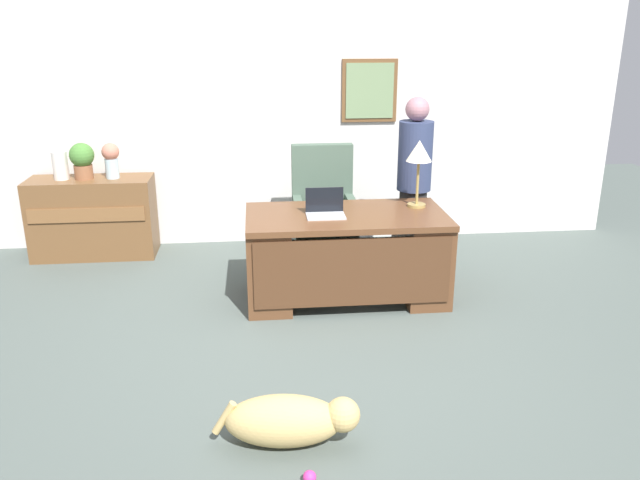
# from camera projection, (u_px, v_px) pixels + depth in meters

# --- Properties ---
(ground_plane) EXTENTS (12.00, 12.00, 0.00)m
(ground_plane) POSITION_uv_depth(u_px,v_px,m) (319.00, 349.00, 4.73)
(ground_plane) COLOR #4C5651
(back_wall) EXTENTS (7.00, 0.16, 2.70)m
(back_wall) POSITION_uv_depth(u_px,v_px,m) (295.00, 117.00, 6.74)
(back_wall) COLOR silver
(back_wall) RESTS_ON ground_plane
(desk) EXTENTS (1.70, 0.89, 0.76)m
(desk) POSITION_uv_depth(u_px,v_px,m) (346.00, 254.00, 5.48)
(desk) COLOR brown
(desk) RESTS_ON ground_plane
(credenza) EXTENTS (1.22, 0.50, 0.81)m
(credenza) POSITION_uv_depth(u_px,v_px,m) (93.00, 217.00, 6.52)
(credenza) COLOR brown
(credenza) RESTS_ON ground_plane
(armchair) EXTENTS (0.60, 0.59, 1.17)m
(armchair) POSITION_uv_depth(u_px,v_px,m) (324.00, 213.00, 6.28)
(armchair) COLOR #475B4C
(armchair) RESTS_ON ground_plane
(person_standing) EXTENTS (0.32, 0.32, 1.66)m
(person_standing) POSITION_uv_depth(u_px,v_px,m) (414.00, 183.00, 6.02)
(person_standing) COLOR #262323
(person_standing) RESTS_ON ground_plane
(dog_lying) EXTENTS (0.84, 0.36, 0.30)m
(dog_lying) POSITION_uv_depth(u_px,v_px,m) (290.00, 420.00, 3.62)
(dog_lying) COLOR tan
(dog_lying) RESTS_ON ground_plane
(laptop) EXTENTS (0.32, 0.22, 0.22)m
(laptop) POSITION_uv_depth(u_px,v_px,m) (325.00, 209.00, 5.33)
(laptop) COLOR #B2B5BA
(laptop) RESTS_ON desk
(desk_lamp) EXTENTS (0.22, 0.22, 0.58)m
(desk_lamp) POSITION_uv_depth(u_px,v_px,m) (419.00, 155.00, 5.46)
(desk_lamp) COLOR #9E8447
(desk_lamp) RESTS_ON desk
(vase_with_flowers) EXTENTS (0.17, 0.17, 0.35)m
(vase_with_flowers) POSITION_uv_depth(u_px,v_px,m) (111.00, 159.00, 6.35)
(vase_with_flowers) COLOR #ADC8D3
(vase_with_flowers) RESTS_ON credenza
(vase_empty) EXTENTS (0.15, 0.15, 0.28)m
(vase_empty) POSITION_uv_depth(u_px,v_px,m) (60.00, 166.00, 6.32)
(vase_empty) COLOR silver
(vase_empty) RESTS_ON credenza
(potted_plant) EXTENTS (0.24, 0.24, 0.36)m
(potted_plant) POSITION_uv_depth(u_px,v_px,m) (82.00, 159.00, 6.32)
(potted_plant) COLOR brown
(potted_plant) RESTS_ON credenza
(dog_toy_ball) EXTENTS (0.07, 0.07, 0.07)m
(dog_toy_ball) POSITION_uv_depth(u_px,v_px,m) (310.00, 477.00, 3.34)
(dog_toy_ball) COLOR #D8338C
(dog_toy_ball) RESTS_ON ground_plane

